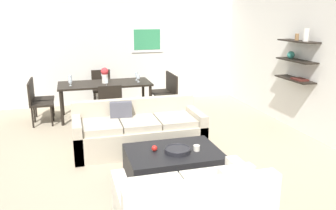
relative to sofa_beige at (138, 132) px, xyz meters
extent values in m
plane|color=tan|center=(0.13, -0.34, -0.29)|extent=(18.00, 18.00, 0.00)
cube|color=silver|center=(0.43, 3.19, 1.06)|extent=(8.40, 0.06, 2.70)
cube|color=white|center=(0.87, 3.15, 1.26)|extent=(0.78, 0.02, 0.62)
cube|color=#338C59|center=(0.87, 3.13, 1.26)|extent=(0.66, 0.01, 0.50)
cube|color=silver|center=(3.16, 0.26, 1.06)|extent=(0.06, 8.20, 2.70)
cube|color=black|center=(2.99, 0.10, 1.41)|extent=(0.28, 0.90, 0.02)
cube|color=black|center=(2.99, 0.10, 1.06)|extent=(0.28, 0.90, 0.02)
cube|color=black|center=(2.99, 0.10, 0.71)|extent=(0.28, 0.90, 0.02)
cylinder|color=silver|center=(2.99, -0.10, 1.53)|extent=(0.10, 0.10, 0.22)
sphere|color=teal|center=(2.99, 0.28, 1.14)|extent=(0.14, 0.14, 0.14)
cylinder|color=olive|center=(2.99, 0.15, 1.48)|extent=(0.07, 0.07, 0.12)
cube|color=#4C1E19|center=(2.99, -0.05, 0.73)|extent=(0.20, 0.28, 0.03)
cube|color=#B2A893|center=(0.00, -0.04, -0.08)|extent=(2.10, 0.90, 0.42)
cube|color=#B2A893|center=(0.00, 0.33, 0.31)|extent=(2.10, 0.16, 0.36)
cube|color=#B2A893|center=(-0.98, -0.04, 0.01)|extent=(0.14, 0.90, 0.60)
cube|color=#B2A893|center=(0.98, -0.04, 0.01)|extent=(0.14, 0.90, 0.60)
cube|color=#B2A893|center=(-0.60, -0.08, 0.18)|extent=(0.59, 0.70, 0.10)
cube|color=#B2A893|center=(0.00, -0.08, 0.18)|extent=(0.59, 0.70, 0.10)
cube|color=#B2A893|center=(0.61, -0.08, 0.18)|extent=(0.59, 0.70, 0.10)
cube|color=#4C4C56|center=(-0.25, 0.15, 0.31)|extent=(0.37, 0.16, 0.36)
cube|color=silver|center=(0.05, -2.79, 0.31)|extent=(1.46, 0.16, 0.36)
cube|color=silver|center=(0.71, -2.42, 0.01)|extent=(0.14, 0.90, 0.60)
cube|color=silver|center=(0.35, -2.38, 0.18)|extent=(0.57, 0.70, 0.10)
cube|color=silver|center=(-0.24, -2.38, 0.18)|extent=(0.57, 0.70, 0.10)
cube|color=white|center=(0.45, -2.61, 0.31)|extent=(0.37, 0.15, 0.36)
cube|color=black|center=(0.26, -1.14, -0.10)|extent=(1.27, 0.91, 0.38)
cylinder|color=black|center=(0.30, -1.21, 0.11)|extent=(0.36, 0.36, 0.05)
torus|color=black|center=(0.30, -1.21, 0.14)|extent=(0.36, 0.36, 0.02)
cylinder|color=silver|center=(0.57, -1.23, 0.13)|extent=(0.09, 0.09, 0.08)
sphere|color=red|center=(0.01, -1.08, 0.13)|extent=(0.08, 0.08, 0.08)
cube|color=black|center=(-0.33, 1.98, 0.44)|extent=(1.93, 0.87, 0.04)
cylinder|color=black|center=(-1.23, 1.61, 0.06)|extent=(0.06, 0.06, 0.71)
cylinder|color=black|center=(0.58, 1.61, 0.06)|extent=(0.06, 0.06, 0.71)
cylinder|color=black|center=(-1.23, 2.36, 0.06)|extent=(0.06, 0.06, 0.71)
cylinder|color=black|center=(0.58, 2.36, 0.06)|extent=(0.06, 0.06, 0.71)
cube|color=black|center=(-0.33, 1.23, 0.14)|extent=(0.44, 0.44, 0.04)
cube|color=black|center=(-0.33, 1.03, 0.37)|extent=(0.44, 0.04, 0.43)
cylinder|color=black|center=(-0.15, 1.41, -0.09)|extent=(0.04, 0.04, 0.41)
cylinder|color=black|center=(-0.51, 1.41, -0.09)|extent=(0.04, 0.04, 0.41)
cylinder|color=black|center=(-0.15, 1.05, -0.09)|extent=(0.04, 0.04, 0.41)
cylinder|color=black|center=(-0.51, 1.05, -0.09)|extent=(0.04, 0.04, 0.41)
cube|color=black|center=(0.96, 1.79, 0.14)|extent=(0.44, 0.44, 0.04)
cube|color=black|center=(1.16, 1.79, 0.37)|extent=(0.04, 0.44, 0.43)
cylinder|color=black|center=(0.78, 1.97, -0.09)|extent=(0.04, 0.04, 0.41)
cylinder|color=black|center=(0.78, 1.61, -0.09)|extent=(0.04, 0.04, 0.41)
cylinder|color=black|center=(1.14, 1.97, -0.09)|extent=(0.04, 0.04, 0.41)
cylinder|color=black|center=(1.14, 1.61, -0.09)|extent=(0.04, 0.04, 0.41)
cube|color=black|center=(-0.33, 2.74, 0.14)|extent=(0.44, 0.44, 0.04)
cube|color=black|center=(-0.33, 2.94, 0.37)|extent=(0.44, 0.04, 0.43)
cylinder|color=black|center=(-0.51, 2.56, -0.09)|extent=(0.04, 0.04, 0.41)
cylinder|color=black|center=(-0.15, 2.56, -0.09)|extent=(0.04, 0.04, 0.41)
cylinder|color=black|center=(-0.51, 2.92, -0.09)|extent=(0.04, 0.04, 0.41)
cylinder|color=black|center=(-0.15, 2.92, -0.09)|extent=(0.04, 0.04, 0.41)
cube|color=black|center=(-1.61, 2.18, 0.14)|extent=(0.44, 0.44, 0.04)
cube|color=black|center=(-1.81, 2.18, 0.37)|extent=(0.04, 0.44, 0.43)
cylinder|color=black|center=(-1.43, 2.00, -0.09)|extent=(0.04, 0.04, 0.41)
cylinder|color=black|center=(-1.43, 2.36, -0.09)|extent=(0.04, 0.04, 0.41)
cylinder|color=black|center=(-1.79, 2.00, -0.09)|extent=(0.04, 0.04, 0.41)
cylinder|color=black|center=(-1.79, 2.36, -0.09)|extent=(0.04, 0.04, 0.41)
cube|color=black|center=(0.96, 2.18, 0.14)|extent=(0.44, 0.44, 0.04)
cube|color=black|center=(1.16, 2.18, 0.37)|extent=(0.04, 0.44, 0.43)
cylinder|color=black|center=(0.78, 2.36, -0.09)|extent=(0.04, 0.04, 0.41)
cylinder|color=black|center=(0.78, 2.00, -0.09)|extent=(0.04, 0.04, 0.41)
cylinder|color=black|center=(1.14, 2.36, -0.09)|extent=(0.04, 0.04, 0.41)
cylinder|color=black|center=(1.14, 2.00, -0.09)|extent=(0.04, 0.04, 0.41)
cube|color=black|center=(-1.61, 1.79, 0.14)|extent=(0.44, 0.44, 0.04)
cube|color=black|center=(-1.81, 1.79, 0.37)|extent=(0.04, 0.44, 0.43)
cylinder|color=black|center=(-1.43, 1.61, -0.09)|extent=(0.04, 0.04, 0.41)
cylinder|color=black|center=(-1.43, 1.97, -0.09)|extent=(0.04, 0.04, 0.41)
cylinder|color=black|center=(-1.79, 1.61, -0.09)|extent=(0.04, 0.04, 0.41)
cylinder|color=black|center=(-1.79, 1.97, -0.09)|extent=(0.04, 0.04, 0.41)
cylinder|color=silver|center=(-0.33, 1.61, 0.46)|extent=(0.06, 0.06, 0.01)
cylinder|color=silver|center=(-0.33, 1.61, 0.50)|extent=(0.01, 0.01, 0.06)
cylinder|color=silver|center=(-0.33, 1.61, 0.57)|extent=(0.07, 0.07, 0.08)
cylinder|color=silver|center=(-0.33, 2.36, 0.46)|extent=(0.06, 0.06, 0.01)
cylinder|color=silver|center=(-0.33, 2.36, 0.51)|extent=(0.01, 0.01, 0.08)
cylinder|color=silver|center=(-0.33, 2.36, 0.60)|extent=(0.07, 0.07, 0.10)
cylinder|color=silver|center=(0.38, 1.88, 0.46)|extent=(0.06, 0.06, 0.01)
cylinder|color=silver|center=(0.38, 1.88, 0.50)|extent=(0.01, 0.01, 0.07)
cylinder|color=silver|center=(0.38, 1.88, 0.57)|extent=(0.07, 0.07, 0.08)
cylinder|color=silver|center=(-1.03, 2.09, 0.46)|extent=(0.06, 0.06, 0.01)
cylinder|color=silver|center=(-1.03, 2.09, 0.50)|extent=(0.01, 0.01, 0.08)
cylinder|color=silver|center=(-1.03, 2.09, 0.59)|extent=(0.08, 0.08, 0.09)
cylinder|color=silver|center=(0.38, 2.09, 0.46)|extent=(0.06, 0.06, 0.01)
cylinder|color=silver|center=(0.38, 2.09, 0.50)|extent=(0.01, 0.01, 0.08)
cylinder|color=silver|center=(0.38, 2.09, 0.59)|extent=(0.06, 0.06, 0.10)
cylinder|color=silver|center=(-1.03, 1.88, 0.46)|extent=(0.06, 0.06, 0.01)
cylinder|color=silver|center=(-1.03, 1.88, 0.50)|extent=(0.01, 0.01, 0.06)
cylinder|color=silver|center=(-1.03, 1.88, 0.57)|extent=(0.08, 0.08, 0.09)
cylinder|color=silver|center=(-0.32, 1.96, 0.55)|extent=(0.13, 0.13, 0.19)
sphere|color=red|center=(-0.32, 1.96, 0.71)|extent=(0.16, 0.16, 0.16)
camera|label=1|loc=(-1.00, -5.34, 1.91)|focal=36.95mm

